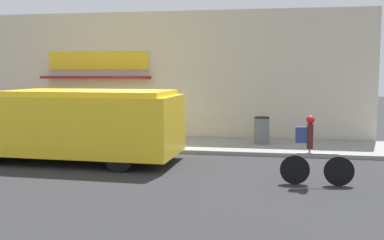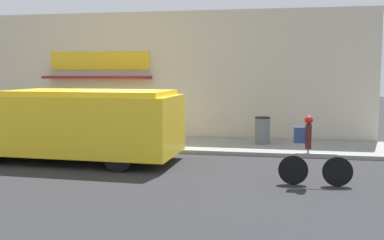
% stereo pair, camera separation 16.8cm
% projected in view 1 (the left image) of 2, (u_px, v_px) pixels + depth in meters
% --- Properties ---
extents(ground_plane, '(70.00, 70.00, 0.00)m').
position_uv_depth(ground_plane, '(114.00, 152.00, 14.46)').
color(ground_plane, '#2B2B2D').
extents(sidewalk, '(28.00, 2.94, 0.12)m').
position_uv_depth(sidewalk, '(128.00, 143.00, 15.90)').
color(sidewalk, gray).
rests_on(sidewalk, ground_plane).
extents(storefront, '(17.34, 0.83, 4.82)m').
position_uv_depth(storefront, '(139.00, 76.00, 17.25)').
color(storefront, beige).
rests_on(storefront, ground_plane).
extents(school_bus, '(6.57, 2.96, 2.05)m').
position_uv_depth(school_bus, '(77.00, 124.00, 12.83)').
color(school_bus, yellow).
rests_on(school_bus, ground_plane).
extents(cyclist, '(1.65, 0.20, 1.59)m').
position_uv_depth(cyclist, '(312.00, 152.00, 10.17)').
color(cyclist, black).
rests_on(cyclist, ground_plane).
extents(trash_bin, '(0.51, 0.51, 0.92)m').
position_uv_depth(trash_bin, '(262.00, 130.00, 15.25)').
color(trash_bin, slate).
rests_on(trash_bin, sidewalk).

